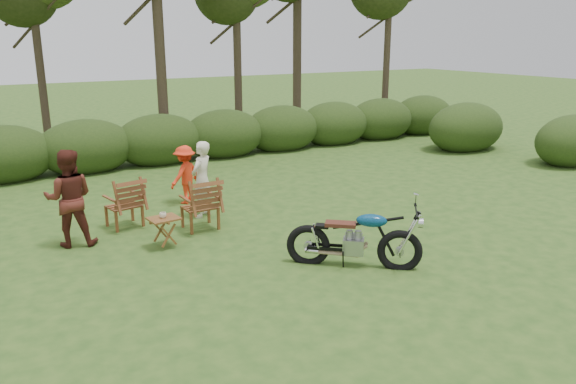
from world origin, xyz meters
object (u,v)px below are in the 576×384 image
side_table (165,232)px  child (187,203)px  lawn_chair_right (201,228)px  adult_b (74,245)px  lawn_chair_left (125,226)px  adult_a (203,216)px  cup (163,215)px  motorcycle (353,265)px

side_table → child: size_ratio=0.42×
lawn_chair_right → adult_b: bearing=-8.7°
lawn_chair_left → side_table: side_table is taller
adult_a → cup: bearing=9.3°
lawn_chair_right → adult_b: 2.24m
motorcycle → child: (-1.05, 4.60, 0.00)m
adult_a → adult_b: adult_b is taller
adult_b → child: (2.58, 1.42, 0.00)m
cup → adult_a: 1.84m
motorcycle → adult_b: 4.83m
lawn_chair_right → lawn_chair_left: bearing=-35.7°
cup → adult_b: size_ratio=0.07×
adult_a → child: adult_a is taller
child → adult_b: bearing=-0.5°
cup → adult_b: adult_b is taller
cup → adult_a: adult_a is taller
lawn_chair_left → adult_a: 1.53m
adult_b → adult_a: bearing=-155.2°
motorcycle → child: child is taller
lawn_chair_right → side_table: side_table is taller
motorcycle → cup: size_ratio=17.20×
lawn_chair_left → adult_b: adult_b is taller
motorcycle → lawn_chair_left: bearing=165.3°
child → lawn_chair_left: bearing=0.5°
child → side_table: bearing=32.5°
lawn_chair_left → side_table: (0.31, -1.43, 0.26)m
lawn_chair_left → child: child is taller
adult_a → motorcycle: bearing=70.5°
motorcycle → adult_b: bearing=179.0°
adult_a → adult_b: 2.57m
adult_a → lawn_chair_left: bearing=-43.0°
lawn_chair_right → side_table: size_ratio=1.87×
lawn_chair_right → child: child is taller
lawn_chair_right → lawn_chair_left: lawn_chair_right is taller
motorcycle → lawn_chair_left: (-2.61, 3.71, 0.00)m
lawn_chair_left → side_table: bearing=91.7°
lawn_chair_left → cup: (0.30, -1.43, 0.57)m
motorcycle → lawn_chair_right: 3.20m
lawn_chair_right → child: size_ratio=0.79×
lawn_chair_right → lawn_chair_left: 1.46m
lawn_chair_left → motorcycle: bearing=114.7°
adult_a → child: size_ratio=1.21×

